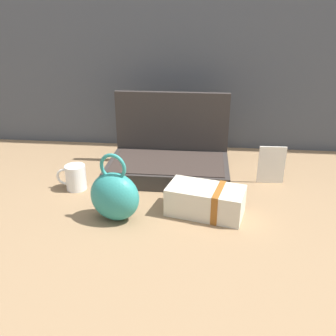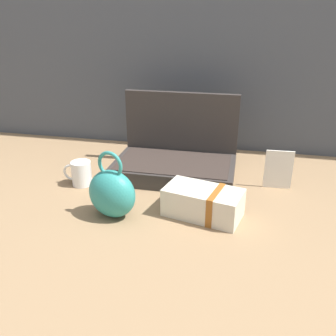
{
  "view_description": "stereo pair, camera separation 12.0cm",
  "coord_description": "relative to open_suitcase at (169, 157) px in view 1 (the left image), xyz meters",
  "views": [
    {
      "loc": [
        0.09,
        -1.12,
        0.6
      ],
      "look_at": [
        -0.02,
        -0.02,
        0.13
      ],
      "focal_mm": 38.77,
      "sensor_mm": 36.0,
      "label": 1
    },
    {
      "loc": [
        0.21,
        -1.1,
        0.6
      ],
      "look_at": [
        -0.02,
        -0.02,
        0.13
      ],
      "focal_mm": 38.77,
      "sensor_mm": 36.0,
      "label": 2
    }
  ],
  "objects": [
    {
      "name": "teal_pouch_handbag",
      "position": [
        -0.13,
        -0.38,
        0.01
      ],
      "size": [
        0.18,
        0.14,
        0.22
      ],
      "color": "teal",
      "rests_on": "ground_plane"
    },
    {
      "name": "cream_toiletry_bag",
      "position": [
        0.15,
        -0.32,
        -0.02
      ],
      "size": [
        0.26,
        0.18,
        0.1
      ],
      "color": "beige",
      "rests_on": "ground_plane"
    },
    {
      "name": "ground_plane",
      "position": [
        0.04,
        -0.23,
        -0.07
      ],
      "size": [
        6.0,
        6.0,
        0.0
      ],
      "primitive_type": "plane",
      "color": "#8C6D4C"
    },
    {
      "name": "open_suitcase",
      "position": [
        0.0,
        0.0,
        0.0
      ],
      "size": [
        0.47,
        0.3,
        0.31
      ],
      "color": "#332D2B",
      "rests_on": "ground_plane"
    },
    {
      "name": "info_card_left",
      "position": [
        0.39,
        -0.06,
        0.01
      ],
      "size": [
        0.1,
        0.01,
        0.15
      ],
      "primitive_type": "cube",
      "rotation": [
        0.0,
        0.0,
        0.04
      ],
      "color": "white",
      "rests_on": "ground_plane"
    },
    {
      "name": "coffee_mug",
      "position": [
        -0.33,
        -0.19,
        -0.02
      ],
      "size": [
        0.11,
        0.07,
        0.09
      ],
      "color": "white",
      "rests_on": "ground_plane"
    }
  ]
}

